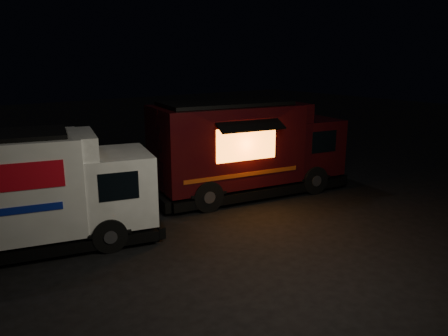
% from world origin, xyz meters
% --- Properties ---
extents(ground, '(80.00, 80.00, 0.00)m').
position_xyz_m(ground, '(0.00, 0.00, 0.00)').
color(ground, black).
rests_on(ground, ground).
extents(white_truck, '(7.13, 3.94, 3.07)m').
position_xyz_m(white_truck, '(-3.86, 2.25, 1.53)').
color(white_truck, white).
rests_on(white_truck, ground).
extents(red_truck, '(7.62, 3.92, 3.38)m').
position_xyz_m(red_truck, '(3.81, 2.53, 1.69)').
color(red_truck, black).
rests_on(red_truck, ground).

